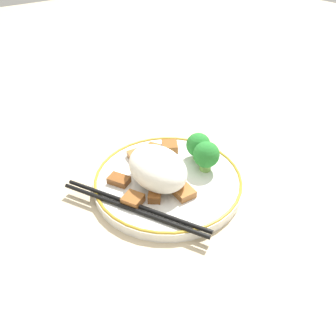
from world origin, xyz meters
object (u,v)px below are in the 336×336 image
(chopsticks, at_px, (134,207))
(broccoli_back_center, at_px, (198,145))
(plate, at_px, (168,180))
(broccoli_back_left, at_px, (206,155))

(chopsticks, bearing_deg, broccoli_back_center, 102.66)
(broccoli_back_center, height_order, chopsticks, broccoli_back_center)
(plate, bearing_deg, broccoli_back_center, 97.78)
(broccoli_back_left, relative_size, broccoli_back_center, 1.06)
(broccoli_back_left, xyz_separation_m, broccoli_back_center, (-0.03, 0.01, -0.00))
(plate, relative_size, broccoli_back_left, 4.64)
(broccoli_back_left, distance_m, broccoli_back_center, 0.03)
(broccoli_back_left, relative_size, chopsticks, 0.24)
(plate, height_order, chopsticks, chopsticks)
(plate, height_order, broccoli_back_left, broccoli_back_left)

